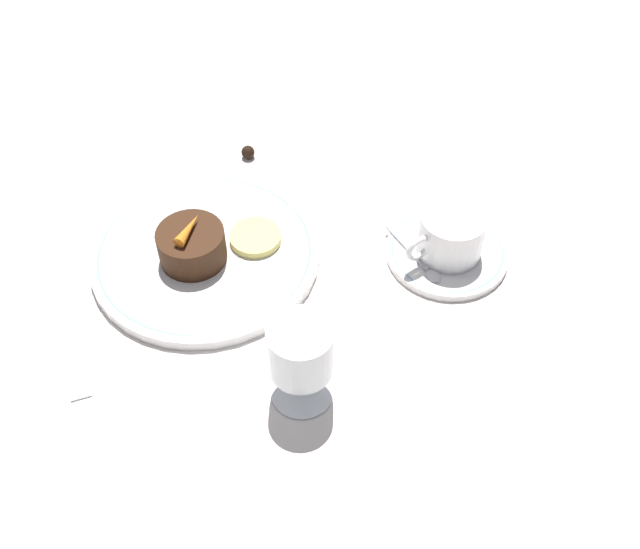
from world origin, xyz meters
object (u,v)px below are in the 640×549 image
Objects in this scene: wine_glass at (304,352)px; dinner_plate at (205,254)px; coffee_cup at (451,233)px; dessert_cake at (192,245)px; fork at (74,349)px.

dinner_plate is at bearing -88.77° from wine_glass.
wine_glass is at bearing 16.27° from coffee_cup.
dessert_cake reaches higher than dinner_plate.
coffee_cup is 0.44m from fork.
fork is at bearing -43.76° from wine_glass.
dessert_cake is (0.26, -0.15, -0.01)m from coffee_cup.
wine_glass is at bearing 91.23° from dinner_plate.
dinner_plate is 0.19m from fork.
fork is 0.17m from dessert_cake.
fork is at bearing 13.83° from dinner_plate.
dessert_cake is (0.02, -0.22, -0.03)m from wine_glass.
dessert_cake is (-0.17, -0.04, 0.03)m from fork.
coffee_cup reaches higher than dessert_cake.
wine_glass is (-0.00, 0.22, 0.06)m from dinner_plate.
fork is (0.43, -0.11, -0.04)m from coffee_cup.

